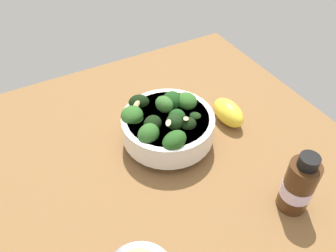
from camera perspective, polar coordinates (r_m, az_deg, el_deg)
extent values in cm
cube|color=brown|center=(66.43, 0.41, -5.22)|extent=(68.03, 68.03, 3.83)
cylinder|color=white|center=(66.18, 0.00, -2.03)|extent=(9.55, 9.55, 1.56)
cylinder|color=white|center=(64.00, 0.00, -0.07)|extent=(17.37, 17.37, 4.67)
cylinder|color=silver|center=(62.68, 0.00, 1.22)|extent=(15.25, 15.25, 0.80)
cylinder|color=#3C7A32|center=(61.57, 0.89, -0.16)|extent=(1.63, 1.60, 1.46)
ellipsoid|color=black|center=(60.53, 0.91, 0.88)|extent=(4.81, 4.44, 3.88)
cylinder|color=#4A8F3C|center=(64.01, -5.96, 0.64)|extent=(2.06, 2.16, 1.25)
ellipsoid|color=#2D6023|center=(62.88, -6.07, 1.77)|extent=(5.09, 5.13, 4.12)
cylinder|color=#4A8F3C|center=(66.45, 3.05, 2.91)|extent=(1.89, 1.93, 1.49)
ellipsoid|color=#2D6023|center=(65.22, 3.11, 4.18)|extent=(4.34, 5.13, 4.42)
cylinder|color=#2F662B|center=(66.32, 0.62, 3.07)|extent=(2.05, 2.02, 1.44)
ellipsoid|color=#194216|center=(65.17, 0.63, 4.26)|extent=(6.40, 5.62, 5.15)
cylinder|color=#3C7A32|center=(62.70, 1.48, 0.34)|extent=(1.78, 1.82, 1.20)
ellipsoid|color=#194216|center=(61.65, 1.50, 1.40)|extent=(4.09, 4.38, 4.48)
cylinder|color=#589D47|center=(67.10, -4.82, 2.77)|extent=(1.85, 2.02, 1.75)
ellipsoid|color=black|center=(66.02, -4.91, 3.88)|extent=(5.48, 5.37, 4.47)
cylinder|color=#2F662B|center=(62.19, 3.32, -0.77)|extent=(1.65, 1.62, 1.33)
ellipsoid|color=black|center=(61.21, 3.38, 0.18)|extent=(4.14, 3.52, 4.15)
cylinder|color=#589D47|center=(59.02, 1.02, -3.74)|extent=(1.83, 1.78, 1.48)
ellipsoid|color=#23511C|center=(57.70, 1.04, -2.51)|extent=(5.51, 4.79, 5.50)
cylinder|color=#4A8F3C|center=(64.29, 4.48, 0.59)|extent=(1.42, 1.34, 1.34)
ellipsoid|color=black|center=(63.43, 4.54, 1.45)|extent=(3.35, 3.66, 3.46)
cylinder|color=#589D47|center=(63.75, -5.44, 0.01)|extent=(1.32, 1.48, 1.36)
ellipsoid|color=#2D6023|center=(62.76, -5.53, 0.98)|extent=(4.30, 4.28, 3.84)
cylinder|color=#4A8F3C|center=(60.47, -3.37, -2.39)|extent=(1.87, 1.82, 1.42)
ellipsoid|color=#2D6023|center=(59.19, -3.44, -1.18)|extent=(6.00, 5.36, 5.37)
cylinder|color=#589D47|center=(64.44, -0.63, 2.64)|extent=(1.74, 1.67, 1.14)
ellipsoid|color=#386B2B|center=(63.49, -0.64, 3.65)|extent=(4.23, 4.80, 4.11)
cylinder|color=#2F662B|center=(61.66, -2.56, -0.64)|extent=(1.80, 1.84, 1.43)
ellipsoid|color=black|center=(60.61, -2.60, 0.40)|extent=(4.78, 4.55, 3.07)
ellipsoid|color=#DBBC84|center=(60.15, 3.04, 1.25)|extent=(1.91, 2.03, 0.95)
ellipsoid|color=#DBBC84|center=(63.51, -5.32, 3.60)|extent=(2.05, 1.66, 1.43)
ellipsoid|color=#DBBC84|center=(58.48, 0.06, 0.55)|extent=(1.80, 2.08, 0.55)
ellipsoid|color=yellow|center=(70.33, 10.10, 2.25)|extent=(4.57, 8.26, 4.77)
cylinder|color=#472814|center=(57.22, 21.01, -9.45)|extent=(4.82, 4.82, 9.80)
cylinder|color=black|center=(52.95, 22.59, -5.57)|extent=(3.03, 3.03, 1.93)
cylinder|color=silver|center=(57.77, 20.83, -9.90)|extent=(4.91, 4.91, 2.49)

